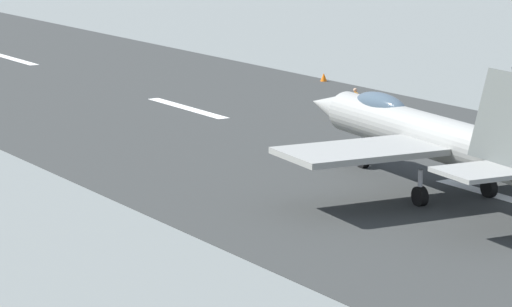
# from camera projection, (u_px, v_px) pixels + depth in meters

# --- Properties ---
(ground_plane) EXTENTS (400.00, 400.00, 0.00)m
(ground_plane) POSITION_uv_depth(u_px,v_px,m) (495.00, 196.00, 49.58)
(ground_plane) COLOR slate
(runway_strip) EXTENTS (240.00, 26.00, 0.02)m
(runway_strip) POSITION_uv_depth(u_px,v_px,m) (496.00, 196.00, 49.56)
(runway_strip) COLOR #303332
(runway_strip) RESTS_ON ground
(fighter_jet) EXTENTS (17.88, 13.80, 5.54)m
(fighter_jet) POSITION_uv_depth(u_px,v_px,m) (431.00, 134.00, 49.67)
(fighter_jet) COLOR gray
(fighter_jet) RESTS_ON ground
(crew_person) EXTENTS (0.61, 0.47, 1.67)m
(crew_person) POSITION_uv_depth(u_px,v_px,m) (355.00, 104.00, 66.32)
(crew_person) COLOR #1E2338
(crew_person) RESTS_ON ground
(marker_cone_far) EXTENTS (0.44, 0.44, 0.55)m
(marker_cone_far) POSITION_uv_depth(u_px,v_px,m) (324.00, 77.00, 80.05)
(marker_cone_far) COLOR orange
(marker_cone_far) RESTS_ON ground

